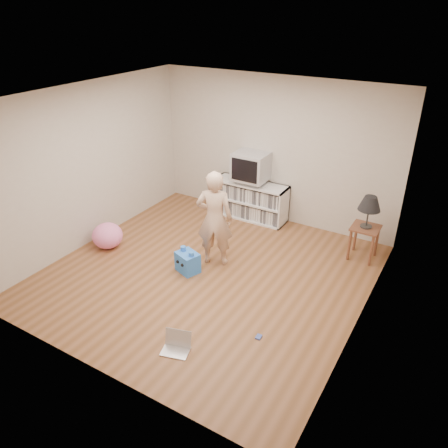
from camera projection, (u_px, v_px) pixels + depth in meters
ground at (207, 273)px, 6.60m from camera, size 4.50×4.50×0.00m
walls at (206, 195)px, 6.00m from camera, size 4.52×4.52×2.60m
ceiling at (204, 98)px, 5.40m from camera, size 4.50×4.50×0.01m
media_unit at (251, 200)px, 8.14m from camera, size 1.40×0.45×0.70m
dvd_deck at (251, 181)px, 7.96m from camera, size 0.45×0.35×0.07m
crt_tv at (251, 166)px, 7.82m from camera, size 0.60×0.53×0.50m
side_table at (365, 235)px, 6.82m from camera, size 0.42×0.42×0.55m
table_lamp at (370, 204)px, 6.57m from camera, size 0.34×0.34×0.52m
person at (215, 219)px, 6.53m from camera, size 0.65×0.54×1.52m
laptop at (177, 345)px, 5.16m from camera, size 0.38×0.34×0.22m
playing_cards at (259, 337)px, 5.35m from camera, size 0.07×0.09×0.02m
plush_blue at (188, 262)px, 6.58m from camera, size 0.40×0.36×0.39m
plush_pink at (108, 236)px, 7.21m from camera, size 0.52×0.52×0.42m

